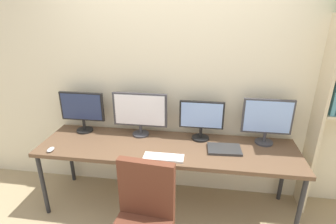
# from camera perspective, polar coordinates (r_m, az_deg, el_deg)

# --- Properties ---
(wall_back) EXTENTS (4.98, 0.10, 2.60)m
(wall_back) POSITION_cam_1_polar(r_m,az_deg,el_deg) (2.85, 1.09, 6.66)
(wall_back) COLOR beige
(wall_back) RESTS_ON ground_plane
(desk) EXTENTS (2.58, 0.68, 0.74)m
(desk) POSITION_cam_1_polar(r_m,az_deg,el_deg) (2.70, -0.16, -8.23)
(desk) COLOR brown
(desk) RESTS_ON ground_plane
(monitor_far_left) EXTENTS (0.49, 0.18, 0.45)m
(monitor_far_left) POSITION_cam_1_polar(r_m,az_deg,el_deg) (3.03, -17.98, 0.54)
(monitor_far_left) COLOR black
(monitor_far_left) RESTS_ON desk
(monitor_center_left) EXTENTS (0.58, 0.18, 0.47)m
(monitor_center_left) POSITION_cam_1_polar(r_m,az_deg,el_deg) (2.81, -6.05, 0.01)
(monitor_center_left) COLOR #38383D
(monitor_center_left) RESTS_ON desk
(monitor_center_right) EXTENTS (0.45, 0.18, 0.42)m
(monitor_center_right) POSITION_cam_1_polar(r_m,az_deg,el_deg) (2.74, 7.20, -1.31)
(monitor_center_right) COLOR black
(monitor_center_right) RESTS_ON desk
(monitor_far_right) EXTENTS (0.49, 0.18, 0.47)m
(monitor_far_right) POSITION_cam_1_polar(r_m,az_deg,el_deg) (2.80, 20.56, -1.48)
(monitor_far_right) COLOR #38383D
(monitor_far_right) RESTS_ON desk
(keyboard_main) EXTENTS (0.37, 0.13, 0.02)m
(keyboard_main) POSITION_cam_1_polar(r_m,az_deg,el_deg) (2.48, -0.96, -9.73)
(keyboard_main) COLOR silver
(keyboard_main) RESTS_ON desk
(computer_mouse) EXTENTS (0.06, 0.10, 0.03)m
(computer_mouse) POSITION_cam_1_polar(r_m,az_deg,el_deg) (2.83, -23.94, -7.40)
(computer_mouse) COLOR silver
(computer_mouse) RESTS_ON desk
(laptop_closed) EXTENTS (0.33, 0.24, 0.02)m
(laptop_closed) POSITION_cam_1_polar(r_m,az_deg,el_deg) (2.66, 12.01, -7.83)
(laptop_closed) COLOR #2D2D2D
(laptop_closed) RESTS_ON desk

